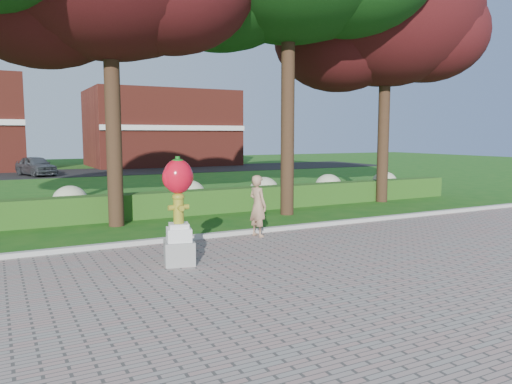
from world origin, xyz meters
TOP-DOWN VIEW (x-y plane):
  - ground at (0.00, 0.00)m, footprint 100.00×100.00m
  - walkway at (0.00, -4.00)m, footprint 40.00×14.00m
  - curb at (0.00, 3.00)m, footprint 40.00×0.18m
  - lawn_hedge at (0.00, 7.00)m, footprint 24.00×0.70m
  - hydrangea_row at (0.57, 8.00)m, footprint 20.10×1.10m
  - street at (0.00, 28.00)m, footprint 50.00×8.00m
  - building_right at (8.00, 34.00)m, footprint 12.00×8.00m
  - tree_far_right at (8.40, 6.58)m, footprint 7.88×6.72m
  - hydrant_sculpture at (-1.86, 0.86)m, footprint 0.71×0.71m
  - woman at (0.86, 2.60)m, footprint 0.49×0.64m
  - parked_car at (-2.69, 26.44)m, footprint 2.61×4.03m

SIDE VIEW (x-z plane):
  - ground at x=0.00m, z-range 0.00..0.00m
  - street at x=0.00m, z-range 0.00..0.02m
  - walkway at x=0.00m, z-range 0.00..0.04m
  - curb at x=0.00m, z-range 0.00..0.15m
  - lawn_hedge at x=0.00m, z-range 0.00..0.80m
  - hydrangea_row at x=0.57m, z-range 0.06..1.04m
  - parked_car at x=-2.69m, z-range 0.02..1.30m
  - woman at x=0.86m, z-range 0.04..1.62m
  - hydrant_sculpture at x=-1.86m, z-range 0.10..2.28m
  - building_right at x=8.00m, z-range 0.00..6.40m
  - tree_far_right at x=8.40m, z-range 1.86..12.07m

